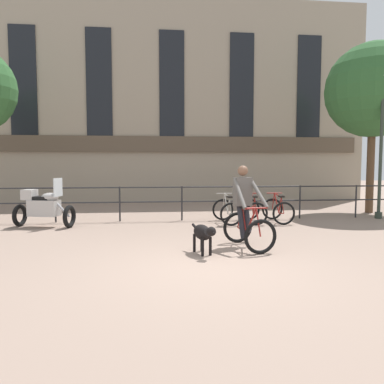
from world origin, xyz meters
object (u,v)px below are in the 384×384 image
Objects in this scene: cyclist_with_bike at (246,210)px; street_lamp at (381,138)px; parked_bicycle_near_lamp at (227,211)px; parked_bicycle_mid_right at (278,210)px; dog at (203,233)px; parked_motorcycle at (44,207)px; parked_bicycle_mid_left at (253,211)px.

cyclist_with_bike is 0.37× the size of street_lamp.
parked_bicycle_near_lamp is 1.53m from parked_bicycle_mid_right.
parked_motorcycle is at bearing 120.36° from dog.
parked_bicycle_mid_left and parked_bicycle_mid_right have the same top height.
cyclist_with_bike is 1.52× the size of parked_bicycle_mid_right.
parked_bicycle_near_lamp is 0.77m from parked_bicycle_mid_left.
parked_bicycle_mid_right is at bearing 35.35° from dog.
parked_motorcycle is (-4.89, 2.94, -0.20)m from cyclist_with_bike.
parked_bicycle_near_lamp is 5.45m from street_lamp.
parked_bicycle_near_lamp is at bearing -73.47° from parked_motorcycle.
cyclist_with_bike is 1.80× the size of dog.
street_lamp is at bearing 15.43° from dog.
parked_bicycle_near_lamp is at bearing 75.55° from cyclist_with_bike.
street_lamp reaches higher than cyclist_with_bike.
parked_bicycle_mid_left is (0.77, 0.00, 0.00)m from parked_bicycle_near_lamp.
cyclist_with_bike is 3.29m from parked_bicycle_mid_left.
street_lamp is (4.97, 0.39, 2.19)m from parked_bicycle_near_lamp.
parked_bicycle_mid_left is at bearing -73.71° from parked_motorcycle.
dog is 0.21× the size of street_lamp.
parked_motorcycle is 1.46× the size of parked_bicycle_mid_left.
dog is 7.70m from street_lamp.
dog is at bearing 65.79° from parked_bicycle_mid_left.
street_lamp is at bearing -177.80° from parked_bicycle_near_lamp.
parked_bicycle_mid_right is (0.77, -0.00, 0.00)m from parked_bicycle_mid_left.
parked_bicycle_mid_left is (5.90, 0.17, -0.20)m from parked_motorcycle.
dog is 0.83× the size of parked_bicycle_near_lamp.
street_lamp is (6.18, 4.06, 2.14)m from dog.
cyclist_with_bike is 6.52m from street_lamp.
street_lamp is (5.21, 3.50, 1.79)m from cyclist_with_bike.
parked_bicycle_mid_left is at bearing 62.00° from cyclist_with_bike.
street_lamp reaches higher than parked_bicycle_mid_right.
cyclist_with_bike reaches higher than dog.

